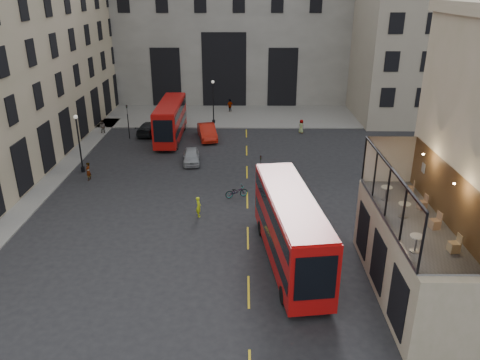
{
  "coord_description": "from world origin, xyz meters",
  "views": [
    {
      "loc": [
        -2.3,
        -21.62,
        15.82
      ],
      "look_at": [
        -2.56,
        8.98,
        3.0
      ],
      "focal_mm": 35.0,
      "sensor_mm": 36.0,
      "label": 1
    }
  ],
  "objects_px": {
    "street_lamp_a": "(80,147)",
    "pedestrian_b": "(172,107)",
    "car_a": "(191,156)",
    "cyclist": "(199,207)",
    "car_b": "(207,132)",
    "cafe_table_mid": "(404,208)",
    "bicycle": "(237,192)",
    "cafe_chair_a": "(454,247)",
    "traffic_light_near": "(260,172)",
    "pedestrian_c": "(230,106)",
    "bus_far": "(170,119)",
    "cafe_chair_c": "(422,205)",
    "traffic_light_far": "(128,117)",
    "pedestrian_a": "(103,127)",
    "pedestrian_d": "(301,126)",
    "cafe_table_far": "(386,191)",
    "pedestrian_e": "(88,171)",
    "bus_near": "(290,226)",
    "cafe_chair_b": "(435,223)",
    "car_c": "(150,128)",
    "street_lamp_b": "(213,105)",
    "cafe_chair_d": "(410,189)",
    "cafe_table_near": "(416,241)"
  },
  "relations": [
    {
      "from": "cafe_chair_c",
      "to": "cafe_table_mid",
      "type": "bearing_deg",
      "value": -143.38
    },
    {
      "from": "bicycle",
      "to": "cyclist",
      "type": "height_order",
      "value": "cyclist"
    },
    {
      "from": "car_a",
      "to": "cyclist",
      "type": "relative_size",
      "value": 2.47
    },
    {
      "from": "pedestrian_c",
      "to": "bus_near",
      "type": "bearing_deg",
      "value": 60.1
    },
    {
      "from": "cyclist",
      "to": "street_lamp_b",
      "type": "bearing_deg",
      "value": -8.69
    },
    {
      "from": "pedestrian_c",
      "to": "cafe_chair_c",
      "type": "relative_size",
      "value": 2.13
    },
    {
      "from": "street_lamp_b",
      "to": "pedestrian_a",
      "type": "bearing_deg",
      "value": -160.21
    },
    {
      "from": "bus_near",
      "to": "bus_far",
      "type": "bearing_deg",
      "value": 113.49
    },
    {
      "from": "street_lamp_a",
      "to": "cafe_table_mid",
      "type": "relative_size",
      "value": 6.78
    },
    {
      "from": "pedestrian_a",
      "to": "pedestrian_c",
      "type": "height_order",
      "value": "pedestrian_c"
    },
    {
      "from": "car_b",
      "to": "cafe_table_mid",
      "type": "bearing_deg",
      "value": -77.54
    },
    {
      "from": "street_lamp_b",
      "to": "cafe_chair_d",
      "type": "height_order",
      "value": "cafe_chair_d"
    },
    {
      "from": "cafe_chair_a",
      "to": "traffic_light_near",
      "type": "bearing_deg",
      "value": 118.49
    },
    {
      "from": "street_lamp_a",
      "to": "cafe_table_near",
      "type": "xyz_separation_m",
      "value": [
        22.52,
        -21.18,
        2.74
      ]
    },
    {
      "from": "cyclist",
      "to": "car_c",
      "type": "bearing_deg",
      "value": 10.12
    },
    {
      "from": "pedestrian_c",
      "to": "cafe_chair_b",
      "type": "distance_m",
      "value": 42.29
    },
    {
      "from": "pedestrian_d",
      "to": "cafe_table_far",
      "type": "relative_size",
      "value": 2.02
    },
    {
      "from": "car_b",
      "to": "pedestrian_a",
      "type": "relative_size",
      "value": 3.01
    },
    {
      "from": "bus_far",
      "to": "car_b",
      "type": "height_order",
      "value": "bus_far"
    },
    {
      "from": "bicycle",
      "to": "cafe_table_far",
      "type": "relative_size",
      "value": 2.38
    },
    {
      "from": "traffic_light_far",
      "to": "traffic_light_near",
      "type": "bearing_deg",
      "value": -48.81
    },
    {
      "from": "traffic_light_near",
      "to": "cafe_chair_a",
      "type": "distance_m",
      "value": 17.47
    },
    {
      "from": "traffic_light_far",
      "to": "car_b",
      "type": "xyz_separation_m",
      "value": [
        8.66,
        -0.1,
        -1.61
      ]
    },
    {
      "from": "bicycle",
      "to": "cafe_chair_d",
      "type": "bearing_deg",
      "value": -151.2
    },
    {
      "from": "car_c",
      "to": "pedestrian_d",
      "type": "distance_m",
      "value": 17.29
    },
    {
      "from": "traffic_light_far",
      "to": "street_lamp_a",
      "type": "relative_size",
      "value": 0.71
    },
    {
      "from": "car_a",
      "to": "bicycle",
      "type": "bearing_deg",
      "value": -66.22
    },
    {
      "from": "pedestrian_a",
      "to": "cafe_table_mid",
      "type": "xyz_separation_m",
      "value": [
        24.38,
        -29.34,
        4.29
      ]
    },
    {
      "from": "pedestrian_b",
      "to": "pedestrian_e",
      "type": "bearing_deg",
      "value": -140.68
    },
    {
      "from": "pedestrian_b",
      "to": "car_a",
      "type": "bearing_deg",
      "value": -116.55
    },
    {
      "from": "pedestrian_c",
      "to": "cafe_chair_b",
      "type": "xyz_separation_m",
      "value": [
        11.37,
        -40.54,
        3.97
      ]
    },
    {
      "from": "cafe_chair_d",
      "to": "cafe_chair_a",
      "type": "bearing_deg",
      "value": -91.35
    },
    {
      "from": "traffic_light_far",
      "to": "cafe_chair_c",
      "type": "relative_size",
      "value": 4.53
    },
    {
      "from": "car_c",
      "to": "car_a",
      "type": "bearing_deg",
      "value": 132.04
    },
    {
      "from": "cafe_table_far",
      "to": "street_lamp_a",
      "type": "bearing_deg",
      "value": 145.49
    },
    {
      "from": "traffic_light_far",
      "to": "pedestrian_d",
      "type": "relative_size",
      "value": 2.42
    },
    {
      "from": "pedestrian_c",
      "to": "bus_far",
      "type": "bearing_deg",
      "value": 24.86
    },
    {
      "from": "pedestrian_c",
      "to": "cyclist",
      "type": "bearing_deg",
      "value": 50.1
    },
    {
      "from": "street_lamp_a",
      "to": "pedestrian_b",
      "type": "xyz_separation_m",
      "value": [
        5.21,
        20.53,
        -1.43
      ]
    },
    {
      "from": "bus_far",
      "to": "pedestrian_e",
      "type": "distance_m",
      "value": 13.17
    },
    {
      "from": "cafe_table_near",
      "to": "bus_far",
      "type": "bearing_deg",
      "value": 116.97
    },
    {
      "from": "car_c",
      "to": "cafe_chair_b",
      "type": "bearing_deg",
      "value": 134.1
    },
    {
      "from": "street_lamp_b",
      "to": "bicycle",
      "type": "distance_m",
      "value": 21.74
    },
    {
      "from": "cyclist",
      "to": "cafe_chair_c",
      "type": "distance_m",
      "value": 15.76
    },
    {
      "from": "car_b",
      "to": "cafe_chair_c",
      "type": "bearing_deg",
      "value": -74.45
    },
    {
      "from": "bus_far",
      "to": "pedestrian_c",
      "type": "bearing_deg",
      "value": 62.01
    },
    {
      "from": "bus_far",
      "to": "cyclist",
      "type": "distance_m",
      "value": 19.39
    },
    {
      "from": "street_lamp_a",
      "to": "pedestrian_c",
      "type": "bearing_deg",
      "value": 59.19
    },
    {
      "from": "cyclist",
      "to": "cafe_chair_d",
      "type": "distance_m",
      "value": 14.85
    },
    {
      "from": "pedestrian_c",
      "to": "cafe_table_near",
      "type": "distance_m",
      "value": 44.02
    }
  ]
}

